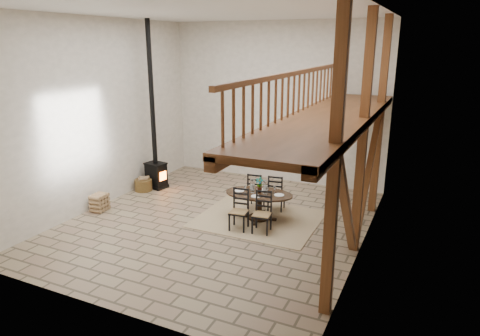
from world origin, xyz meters
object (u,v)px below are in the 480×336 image
at_px(dining_table, 259,204).
at_px(log_basket, 143,184).
at_px(log_stack, 100,202).
at_px(wood_stove, 155,152).

xyz_separation_m(dining_table, log_basket, (-4.04, 0.56, -0.22)).
bearing_deg(log_stack, dining_table, 17.37).
distance_m(dining_table, log_basket, 4.08).
bearing_deg(dining_table, wood_stove, 158.65).
xyz_separation_m(dining_table, wood_stove, (-3.84, 0.97, 0.73)).
bearing_deg(log_basket, wood_stove, 64.41).
distance_m(log_basket, log_stack, 1.84).
height_order(dining_table, log_basket, dining_table).
distance_m(dining_table, log_stack, 4.27).
height_order(wood_stove, log_basket, wood_stove).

